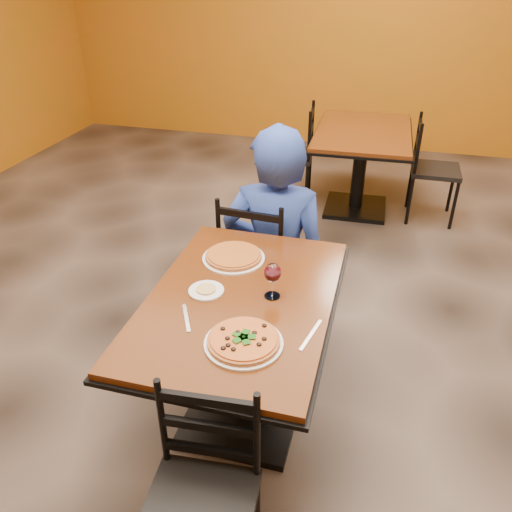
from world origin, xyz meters
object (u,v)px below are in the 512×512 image
(side_plate, at_px, (206,291))
(pizza_far, at_px, (234,255))
(diner, at_px, (276,233))
(plate_far, at_px, (234,258))
(chair_main_far, at_px, (259,259))
(chair_main_near, at_px, (199,512))
(chair_second_left, at_px, (289,156))
(table_second, at_px, (361,152))
(chair_second_right, at_px, (435,171))
(plate_main, at_px, (244,343))
(wine_glass, at_px, (272,279))
(pizza_main, at_px, (244,340))
(table_main, at_px, (241,331))

(side_plate, bearing_deg, pizza_far, 83.45)
(diner, height_order, plate_far, diner)
(chair_main_far, height_order, diner, diner)
(chair_main_far, relative_size, diner, 0.69)
(chair_main_near, xyz_separation_m, chair_main_far, (-0.21, 1.63, 0.03))
(chair_main_near, height_order, chair_second_left, chair_second_left)
(chair_second_left, bearing_deg, side_plate, -2.02)
(chair_second_left, distance_m, diner, 1.88)
(table_second, xyz_separation_m, side_plate, (-0.48, -2.64, 0.20))
(table_second, height_order, chair_main_near, chair_main_near)
(chair_second_right, relative_size, plate_main, 2.88)
(chair_second_left, xyz_separation_m, wine_glass, (0.46, -2.60, 0.38))
(chair_second_right, distance_m, pizza_far, 2.60)
(table_second, xyz_separation_m, diner, (-0.34, -1.84, 0.09))
(chair_second_left, height_order, wine_glass, wine_glass)
(plate_main, bearing_deg, table_second, 85.82)
(chair_main_near, height_order, chair_main_far, chair_main_far)
(chair_main_far, distance_m, pizza_main, 1.19)
(chair_second_right, bearing_deg, table_main, 159.52)
(plate_main, distance_m, side_plate, 0.40)
(chair_main_near, relative_size, plate_far, 2.69)
(plate_far, height_order, pizza_far, pizza_far)
(plate_main, distance_m, pizza_far, 0.64)
(pizza_far, relative_size, wine_glass, 1.56)
(chair_main_near, bearing_deg, table_main, 91.50)
(pizza_main, bearing_deg, plate_far, 110.65)
(table_second, relative_size, diner, 0.95)
(pizza_main, height_order, plate_far, pizza_main)
(chair_main_far, relative_size, wine_glass, 4.99)
(table_main, distance_m, chair_main_far, 0.84)
(chair_main_far, distance_m, diner, 0.23)
(table_main, height_order, side_plate, side_plate)
(pizza_main, relative_size, pizza_far, 1.01)
(pizza_main, height_order, side_plate, pizza_main)
(side_plate, bearing_deg, plate_main, -48.84)
(chair_main_near, xyz_separation_m, chair_second_left, (-0.41, 3.44, 0.04))
(pizza_main, bearing_deg, pizza_far, 110.65)
(diner, relative_size, pizza_main, 4.58)
(chair_main_far, height_order, wine_glass, wine_glass)
(diner, relative_size, plate_main, 4.20)
(chair_second_right, xyz_separation_m, wine_glass, (-0.83, -2.60, 0.39))
(pizza_main, bearing_deg, table_main, 108.83)
(diner, distance_m, plate_far, 0.52)
(table_second, relative_size, chair_second_left, 1.35)
(table_second, bearing_deg, side_plate, -100.23)
(plate_far, distance_m, side_plate, 0.31)
(chair_second_right, relative_size, wine_glass, 4.96)
(diner, xyz_separation_m, plate_far, (-0.10, -0.50, 0.10))
(table_main, bearing_deg, chair_main_far, 98.90)
(diner, bearing_deg, table_second, -104.77)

